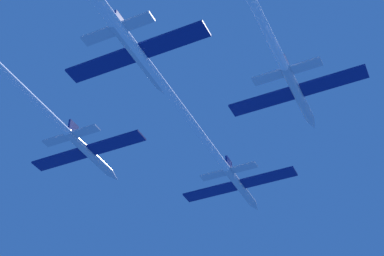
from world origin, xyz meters
name	(u,v)px	position (x,y,z in m)	size (l,w,h in m)	color
jet_lead	(202,136)	(0.50, -11.77, -0.68)	(15.20, 44.48, 2.52)	silver
jet_left_wing	(28,94)	(-13.69, -25.52, 0.00)	(15.20, 44.25, 2.52)	silver
jet_right_wing	(262,21)	(12.34, -23.88, 0.70)	(15.20, 43.23, 2.52)	silver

